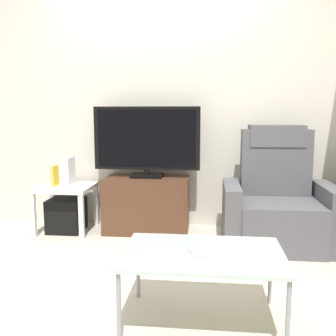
{
  "coord_description": "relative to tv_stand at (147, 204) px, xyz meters",
  "views": [
    {
      "loc": [
        0.5,
        -2.9,
        1.19
      ],
      "look_at": [
        0.14,
        0.5,
        0.7
      ],
      "focal_mm": 40.96,
      "sensor_mm": 36.0,
      "label": 1
    }
  ],
  "objects": [
    {
      "name": "cell_phone",
      "position": [
        0.56,
        -1.71,
        0.15
      ],
      "size": [
        0.11,
        0.16,
        0.01
      ],
      "primitive_type": "cube",
      "rotation": [
        0.0,
        0.0,
        0.31
      ],
      "color": "#B7B7BC",
      "rests_on": "coffee_table"
    },
    {
      "name": "wall_back",
      "position": [
        0.11,
        0.29,
        1.02
      ],
      "size": [
        6.4,
        0.06,
        2.6
      ],
      "primitive_type": "cube",
      "color": "beige",
      "rests_on": "ground"
    },
    {
      "name": "recliner_armchair",
      "position": [
        1.24,
        -0.25,
        0.1
      ],
      "size": [
        0.98,
        0.78,
        1.08
      ],
      "rotation": [
        0.0,
        0.0,
        -0.21
      ],
      "color": "#515156",
      "rests_on": "ground"
    },
    {
      "name": "game_console",
      "position": [
        -0.78,
        -0.07,
        0.34
      ],
      "size": [
        0.07,
        0.2,
        0.29
      ],
      "primitive_type": "cube",
      "color": "white",
      "rests_on": "side_table"
    },
    {
      "name": "side_table",
      "position": [
        -0.81,
        -0.08,
        0.12
      ],
      "size": [
        0.54,
        0.54,
        0.47
      ],
      "color": "white",
      "rests_on": "ground"
    },
    {
      "name": "book_upright",
      "position": [
        -0.91,
        -0.1,
        0.29
      ],
      "size": [
        0.03,
        0.13,
        0.2
      ],
      "primitive_type": "cube",
      "color": "gold",
      "rests_on": "side_table"
    },
    {
      "name": "television",
      "position": [
        0.0,
        0.02,
        0.65
      ],
      "size": [
        1.06,
        0.2,
        0.7
      ],
      "color": "black",
      "rests_on": "tv_stand"
    },
    {
      "name": "tv_stand",
      "position": [
        0.0,
        0.0,
        0.0
      ],
      "size": [
        0.84,
        0.46,
        0.55
      ],
      "color": "#4C2D1E",
      "rests_on": "ground"
    },
    {
      "name": "coffee_table",
      "position": [
        0.59,
        -1.68,
        0.12
      ],
      "size": [
        0.9,
        0.6,
        0.42
      ],
      "color": "#B2C6C1",
      "rests_on": "ground"
    },
    {
      "name": "subwoofer_box",
      "position": [
        -0.81,
        -0.08,
        -0.11
      ],
      "size": [
        0.33,
        0.33,
        0.33
      ],
      "primitive_type": "cube",
      "color": "black",
      "rests_on": "ground"
    },
    {
      "name": "ground_plane",
      "position": [
        0.11,
        -0.84,
        -0.28
      ],
      "size": [
        6.4,
        6.4,
        0.0
      ],
      "primitive_type": "plane",
      "color": "beige"
    }
  ]
}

